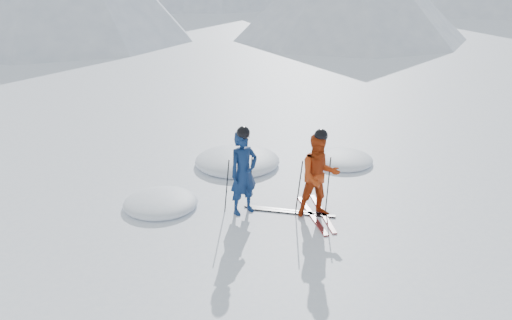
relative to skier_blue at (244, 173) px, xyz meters
name	(u,v)px	position (x,y,z in m)	size (l,w,h in m)	color
ground	(354,204)	(2.24, -0.54, -0.85)	(160.00, 160.00, 0.00)	white
skier_blue	(244,173)	(0.00, 0.00, 0.00)	(0.62, 0.41, 1.70)	#0D234F
skier_red	(319,176)	(1.30, -0.68, -0.01)	(0.82, 0.64, 1.69)	#A9330D
pole_blue_left	(227,186)	(-0.30, 0.15, -0.28)	(0.02, 0.02, 1.13)	black
pole_blue_right	(251,180)	(0.25, 0.25, -0.28)	(0.02, 0.02, 1.13)	black
pole_red_left	(299,187)	(1.00, -0.43, -0.29)	(0.02, 0.02, 1.12)	black
pole_red_right	(328,184)	(1.60, -0.53, -0.29)	(0.02, 0.02, 1.12)	black
ski_worn_left	(312,215)	(1.18, -0.68, -0.83)	(0.09, 1.70, 0.03)	black
ski_worn_right	(323,213)	(1.42, -0.68, -0.83)	(0.09, 1.70, 0.03)	black
ski_loose_a	(285,210)	(0.79, -0.28, -0.83)	(0.09, 1.70, 0.03)	black
ski_loose_b	(293,213)	(0.89, -0.43, -0.83)	(0.09, 1.70, 0.03)	black
snow_lumps	(247,172)	(0.83, 1.94, -0.85)	(6.26, 3.38, 0.46)	white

